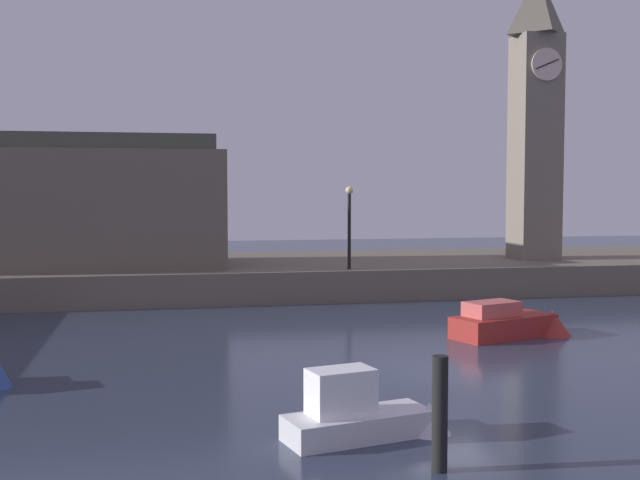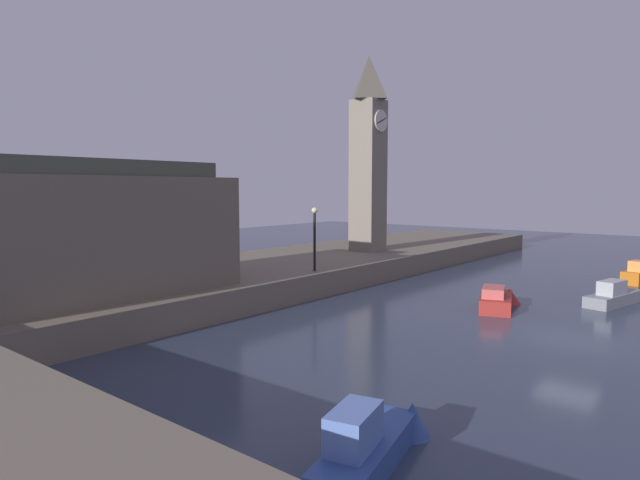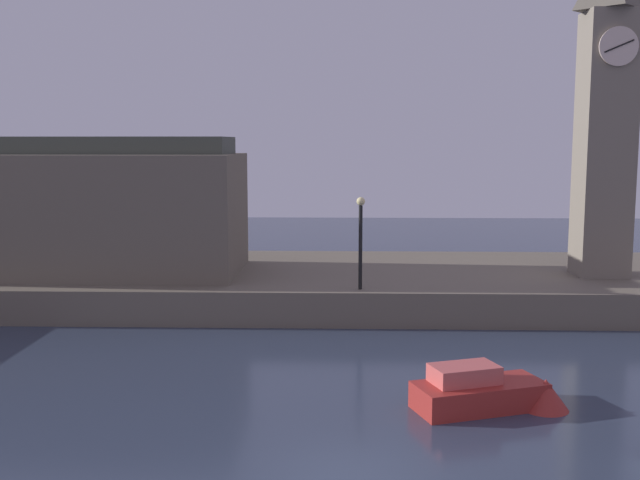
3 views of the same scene
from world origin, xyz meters
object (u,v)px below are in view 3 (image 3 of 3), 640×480
at_px(clock_tower, 607,101).
at_px(streetlamp, 361,232).
at_px(parliament_hall, 63,206).
at_px(boat_dinghy_red, 494,392).

xyz_separation_m(clock_tower, streetlamp, (-11.23, -3.73, -5.59)).
bearing_deg(parliament_hall, boat_dinghy_red, -38.56).
bearing_deg(parliament_hall, clock_tower, -0.46).
bearing_deg(clock_tower, streetlamp, -161.63).
xyz_separation_m(parliament_hall, streetlamp, (14.05, -3.93, -0.74)).
bearing_deg(streetlamp, parliament_hall, 164.37).
xyz_separation_m(clock_tower, boat_dinghy_red, (-7.58, -13.90, -9.04)).
bearing_deg(streetlamp, clock_tower, 18.37).
relative_size(clock_tower, boat_dinghy_red, 3.20).
bearing_deg(boat_dinghy_red, clock_tower, 61.39).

